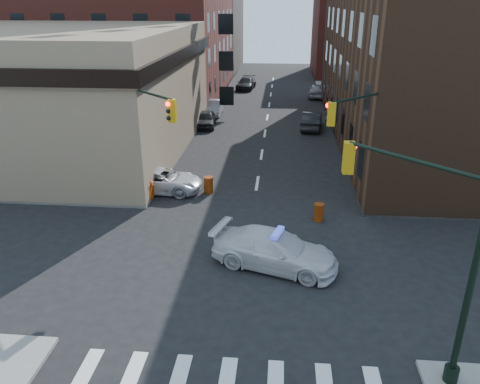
% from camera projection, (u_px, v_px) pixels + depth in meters
% --- Properties ---
extents(ground, '(140.00, 140.00, 0.00)m').
position_uv_depth(ground, '(245.00, 265.00, 20.70)').
color(ground, black).
rests_on(ground, ground).
extents(sidewalk_nw, '(34.00, 54.50, 0.15)m').
position_uv_depth(sidewalk_nw, '(65.00, 103.00, 52.70)').
color(sidewalk_nw, gray).
rests_on(sidewalk_nw, ground).
extents(bank_building, '(22.00, 22.00, 9.00)m').
position_uv_depth(bank_building, '(40.00, 90.00, 35.56)').
color(bank_building, '#887259').
rests_on(bank_building, ground).
extents(commercial_row_ne, '(14.00, 34.00, 14.00)m').
position_uv_depth(commercial_row_ne, '(428.00, 51.00, 37.64)').
color(commercial_row_ne, '#472D1C').
rests_on(commercial_row_ne, ground).
extents(filler_nw, '(20.00, 18.00, 16.00)m').
position_uv_depth(filler_nw, '(178.00, 18.00, 76.00)').
color(filler_nw, brown).
rests_on(filler_nw, ground).
extents(filler_ne, '(16.00, 16.00, 12.00)m').
position_uv_depth(filler_ne, '(368.00, 34.00, 70.60)').
color(filler_ne, maroon).
rests_on(filler_ne, ground).
extents(signal_pole_se, '(5.40, 5.27, 8.00)m').
position_uv_depth(signal_pole_se, '(440.00, 238.00, 13.35)').
color(signal_pole_se, black).
rests_on(signal_pole_se, sidewalk_se).
extents(signal_pole_nw, '(3.58, 3.67, 8.00)m').
position_uv_depth(signal_pole_nw, '(142.00, 135.00, 24.43)').
color(signal_pole_nw, black).
rests_on(signal_pole_nw, sidewalk_nw).
extents(signal_pole_ne, '(3.67, 3.58, 8.00)m').
position_uv_depth(signal_pole_ne, '(369.00, 140.00, 23.47)').
color(signal_pole_ne, black).
rests_on(signal_pole_ne, sidewalk_ne).
extents(tree_ne_near, '(3.00, 3.00, 4.85)m').
position_uv_depth(tree_ne_near, '(349.00, 87.00, 42.66)').
color(tree_ne_near, black).
rests_on(tree_ne_near, sidewalk_ne).
extents(tree_ne_far, '(3.00, 3.00, 4.85)m').
position_uv_depth(tree_ne_far, '(340.00, 74.00, 50.02)').
color(tree_ne_far, black).
rests_on(tree_ne_far, sidewalk_ne).
extents(police_car, '(5.96, 3.77, 1.61)m').
position_uv_depth(police_car, '(275.00, 250.00, 20.35)').
color(police_car, silver).
rests_on(police_car, ground).
extents(pickup, '(5.19, 2.60, 1.41)m').
position_uv_depth(pickup, '(161.00, 180.00, 28.43)').
color(pickup, silver).
rests_on(pickup, ground).
extents(parked_car_wnear, '(2.01, 4.29, 1.42)m').
position_uv_depth(parked_car_wnear, '(206.00, 119.00, 42.86)').
color(parked_car_wnear, black).
rests_on(parked_car_wnear, ground).
extents(parked_car_wfar, '(1.55, 4.41, 1.45)m').
position_uv_depth(parked_car_wfar, '(214.00, 108.00, 47.27)').
color(parked_car_wfar, gray).
rests_on(parked_car_wfar, ground).
extents(parked_car_wdeep, '(2.56, 5.25, 1.47)m').
position_uv_depth(parked_car_wdeep, '(246.00, 83.00, 60.65)').
color(parked_car_wdeep, black).
rests_on(parked_car_wdeep, ground).
extents(parked_car_enear, '(2.21, 4.89, 1.56)m').
position_uv_depth(parked_car_enear, '(312.00, 120.00, 42.10)').
color(parked_car_enear, black).
rests_on(parked_car_enear, ground).
extents(parked_car_efar, '(2.27, 4.86, 1.61)m').
position_uv_depth(parked_car_efar, '(317.00, 90.00, 55.62)').
color(parked_car_efar, '#979A9F').
rests_on(parked_car_efar, ground).
extents(pedestrian_a, '(0.88, 0.80, 2.01)m').
position_uv_depth(pedestrian_a, '(138.00, 186.00, 26.31)').
color(pedestrian_a, black).
rests_on(pedestrian_a, sidewalk_nw).
extents(pedestrian_b, '(1.00, 0.84, 1.86)m').
position_uv_depth(pedestrian_b, '(60.00, 168.00, 29.35)').
color(pedestrian_b, black).
rests_on(pedestrian_b, sidewalk_nw).
extents(pedestrian_c, '(1.08, 0.99, 1.77)m').
position_uv_depth(pedestrian_c, '(51.00, 168.00, 29.52)').
color(pedestrian_c, '#212431').
rests_on(pedestrian_c, sidewalk_nw).
extents(barrel_road, '(0.68, 0.68, 0.97)m').
position_uv_depth(barrel_road, '(319.00, 212.00, 24.70)').
color(barrel_road, '#E25D0A').
rests_on(barrel_road, ground).
extents(barrel_bank, '(0.67, 0.67, 1.01)m').
position_uv_depth(barrel_bank, '(209.00, 185.00, 28.26)').
color(barrel_bank, red).
rests_on(barrel_bank, ground).
extents(barricade_nw_a, '(1.40, 0.76, 1.03)m').
position_uv_depth(barricade_nw_a, '(143.00, 189.00, 27.19)').
color(barricade_nw_a, '#DA460A').
rests_on(barricade_nw_a, sidewalk_nw).
extents(barricade_nw_b, '(1.46, 0.90, 1.02)m').
position_uv_depth(barricade_nw_b, '(113.00, 184.00, 28.00)').
color(barricade_nw_b, '#EF4F0B').
rests_on(barricade_nw_b, sidewalk_nw).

